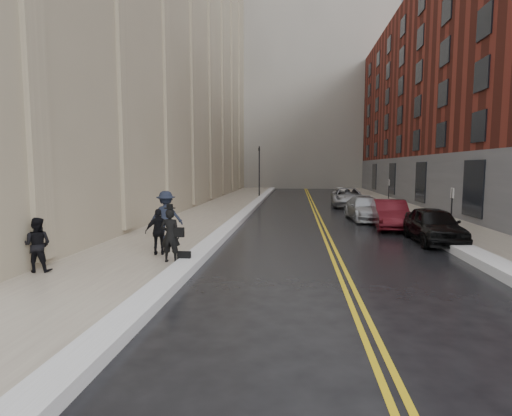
% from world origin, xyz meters
% --- Properties ---
extents(ground, '(160.00, 160.00, 0.00)m').
position_xyz_m(ground, '(0.00, 0.00, 0.00)').
color(ground, black).
rests_on(ground, ground).
extents(sidewalk_left, '(4.00, 64.00, 0.15)m').
position_xyz_m(sidewalk_left, '(-4.50, 16.00, 0.07)').
color(sidewalk_left, gray).
rests_on(sidewalk_left, ground).
extents(sidewalk_right, '(3.00, 64.00, 0.15)m').
position_xyz_m(sidewalk_right, '(9.00, 16.00, 0.07)').
color(sidewalk_right, gray).
rests_on(sidewalk_right, ground).
extents(lane_stripe_a, '(0.12, 64.00, 0.01)m').
position_xyz_m(lane_stripe_a, '(2.38, 16.00, 0.00)').
color(lane_stripe_a, gold).
rests_on(lane_stripe_a, ground).
extents(lane_stripe_b, '(0.12, 64.00, 0.01)m').
position_xyz_m(lane_stripe_b, '(2.62, 16.00, 0.00)').
color(lane_stripe_b, gold).
rests_on(lane_stripe_b, ground).
extents(snow_ridge_left, '(0.70, 60.80, 0.26)m').
position_xyz_m(snow_ridge_left, '(-2.20, 16.00, 0.13)').
color(snow_ridge_left, white).
rests_on(snow_ridge_left, ground).
extents(snow_ridge_right, '(0.85, 60.80, 0.30)m').
position_xyz_m(snow_ridge_right, '(7.15, 16.00, 0.15)').
color(snow_ridge_right, white).
rests_on(snow_ridge_right, ground).
extents(building_right, '(14.00, 50.00, 18.00)m').
position_xyz_m(building_right, '(17.50, 23.00, 9.00)').
color(building_right, maroon).
rests_on(building_right, ground).
extents(tower_far_center, '(28.00, 16.00, 52.00)m').
position_xyz_m(tower_far_center, '(1.00, 56.00, 26.00)').
color(tower_far_center, gray).
rests_on(tower_far_center, ground).
extents(tower_far_right, '(22.00, 18.00, 44.00)m').
position_xyz_m(tower_far_right, '(14.00, 66.00, 22.00)').
color(tower_far_right, slate).
rests_on(tower_far_right, ground).
extents(tower_far_left, '(22.00, 18.00, 60.00)m').
position_xyz_m(tower_far_left, '(-12.00, 72.00, 30.00)').
color(tower_far_left, slate).
rests_on(tower_far_left, ground).
extents(traffic_signal, '(0.18, 0.15, 5.20)m').
position_xyz_m(traffic_signal, '(-2.60, 30.00, 3.08)').
color(traffic_signal, black).
rests_on(traffic_signal, ground).
extents(parking_sign_near, '(0.06, 0.35, 2.23)m').
position_xyz_m(parking_sign_near, '(7.90, 8.00, 1.36)').
color(parking_sign_near, black).
rests_on(parking_sign_near, ground).
extents(parking_sign_far, '(0.06, 0.35, 2.23)m').
position_xyz_m(parking_sign_far, '(7.90, 20.00, 1.36)').
color(parking_sign_far, black).
rests_on(parking_sign_far, ground).
extents(car_black, '(1.79, 4.33, 1.47)m').
position_xyz_m(car_black, '(6.80, 6.88, 0.73)').
color(car_black, black).
rests_on(car_black, ground).
extents(car_maroon, '(1.89, 4.53, 1.46)m').
position_xyz_m(car_maroon, '(5.90, 10.67, 0.73)').
color(car_maroon, '#4D0D15').
rests_on(car_maroon, ground).
extents(car_silver_near, '(2.22, 4.81, 1.36)m').
position_xyz_m(car_silver_near, '(5.20, 13.89, 0.68)').
color(car_silver_near, '#A7AAAE').
rests_on(car_silver_near, ground).
extents(car_silver_far, '(2.73, 5.44, 1.48)m').
position_xyz_m(car_silver_far, '(5.20, 22.04, 0.74)').
color(car_silver_far, '#A8AAB1').
rests_on(car_silver_far, ground).
extents(pedestrian_main, '(0.62, 0.41, 1.70)m').
position_xyz_m(pedestrian_main, '(-2.80, 1.86, 1.00)').
color(pedestrian_main, black).
rests_on(pedestrian_main, sidewalk_left).
extents(pedestrian_a, '(0.83, 0.69, 1.56)m').
position_xyz_m(pedestrian_a, '(-6.20, 0.35, 0.93)').
color(pedestrian_a, black).
rests_on(pedestrian_a, sidewalk_left).
extents(pedestrian_b, '(1.39, 0.92, 2.02)m').
position_xyz_m(pedestrian_b, '(-4.10, 5.38, 1.16)').
color(pedestrian_b, black).
rests_on(pedestrian_b, sidewalk_left).
extents(pedestrian_c, '(0.99, 0.62, 1.57)m').
position_xyz_m(pedestrian_c, '(-3.52, 2.87, 0.93)').
color(pedestrian_c, black).
rests_on(pedestrian_c, sidewalk_left).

